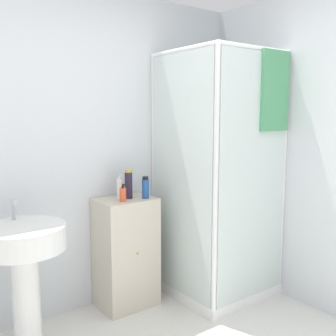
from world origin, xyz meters
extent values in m
cube|color=silver|center=(0.00, 1.70, 1.25)|extent=(6.40, 0.06, 2.50)
cube|color=white|center=(1.26, 1.26, 0.04)|extent=(0.81, 0.81, 0.09)
cylinder|color=white|center=(1.65, 1.65, 1.03)|extent=(0.04, 0.04, 2.05)
cylinder|color=white|center=(0.87, 1.65, 1.03)|extent=(0.04, 0.04, 2.05)
cylinder|color=white|center=(1.65, 0.87, 1.03)|extent=(0.04, 0.04, 2.05)
cylinder|color=white|center=(0.87, 0.87, 1.03)|extent=(0.04, 0.04, 2.05)
cylinder|color=white|center=(1.26, 0.87, 2.03)|extent=(0.78, 0.04, 0.04)
cylinder|color=white|center=(1.26, 1.65, 2.03)|extent=(0.78, 0.04, 0.04)
cylinder|color=white|center=(0.87, 1.26, 2.03)|extent=(0.04, 0.78, 0.04)
cylinder|color=white|center=(1.65, 1.26, 2.03)|extent=(0.04, 0.78, 0.04)
cube|color=silver|center=(1.26, 0.86, 1.05)|extent=(0.74, 0.01, 1.93)
cube|color=silver|center=(0.86, 1.26, 1.05)|extent=(0.01, 0.74, 1.93)
cylinder|color=#B7BABF|center=(1.47, 1.59, 0.86)|extent=(0.02, 0.02, 1.54)
cylinder|color=#B7BABF|center=(1.47, 1.54, 1.65)|extent=(0.07, 0.07, 0.04)
cube|color=#4C9966|center=(1.46, 0.84, 1.73)|extent=(0.31, 0.03, 0.62)
cube|color=beige|center=(0.49, 1.49, 0.44)|extent=(0.45, 0.34, 0.88)
sphere|color=gold|center=(0.49, 1.31, 0.49)|extent=(0.02, 0.02, 0.02)
cylinder|color=white|center=(-0.38, 1.26, 0.36)|extent=(0.17, 0.17, 0.72)
cylinder|color=white|center=(-0.38, 1.26, 0.79)|extent=(0.52, 0.52, 0.15)
cylinder|color=#B7BABF|center=(-0.38, 1.44, 0.93)|extent=(0.02, 0.02, 0.13)
cube|color=#B7BABF|center=(-0.38, 1.41, 0.99)|extent=(0.02, 0.07, 0.02)
cylinder|color=#E5562D|center=(0.43, 1.42, 0.94)|extent=(0.05, 0.05, 0.10)
cylinder|color=black|center=(0.43, 1.42, 1.00)|extent=(0.02, 0.02, 0.02)
cube|color=black|center=(0.43, 1.41, 1.02)|extent=(0.01, 0.03, 0.01)
cylinder|color=#281E33|center=(0.52, 1.49, 0.99)|extent=(0.06, 0.06, 0.21)
cylinder|color=gold|center=(0.52, 1.49, 1.10)|extent=(0.05, 0.05, 0.02)
cylinder|color=#1E4C93|center=(0.63, 1.41, 0.96)|extent=(0.06, 0.06, 0.15)
cylinder|color=black|center=(0.63, 1.41, 1.05)|extent=(0.05, 0.05, 0.02)
cylinder|color=white|center=(0.47, 1.54, 0.96)|extent=(0.05, 0.05, 0.16)
cylinder|color=silver|center=(0.47, 1.54, 1.05)|extent=(0.02, 0.02, 0.02)
cube|color=silver|center=(0.47, 1.53, 1.07)|extent=(0.01, 0.03, 0.01)
camera|label=1|loc=(-1.06, -1.14, 1.55)|focal=42.00mm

